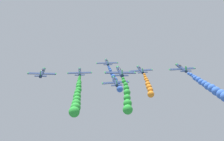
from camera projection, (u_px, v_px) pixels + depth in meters
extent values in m
cylinder|color=navy|center=(107.00, 63.00, 127.53)|extent=(1.10, 9.00, 1.10)
cone|color=#1E8438|center=(106.00, 60.00, 132.43)|extent=(1.05, 1.20, 1.05)
cube|color=navy|center=(107.00, 63.00, 127.17)|extent=(9.20, 1.90, 0.19)
cylinder|color=#1E8438|center=(97.00, 63.00, 126.69)|extent=(0.36, 1.40, 0.36)
cylinder|color=#1E8438|center=(118.00, 63.00, 127.65)|extent=(0.36, 1.40, 0.36)
cube|color=navy|center=(108.00, 65.00, 123.67)|extent=(3.80, 1.20, 0.18)
cube|color=#1E8438|center=(108.00, 62.00, 123.34)|extent=(0.14, 1.10, 1.60)
ellipsoid|color=black|center=(107.00, 61.00, 129.14)|extent=(0.80, 2.20, 0.70)
sphere|color=blue|center=(109.00, 67.00, 120.53)|extent=(0.92, 0.92, 0.92)
sphere|color=blue|center=(110.00, 69.00, 118.38)|extent=(1.18, 1.18, 1.18)
sphere|color=blue|center=(110.00, 70.00, 116.23)|extent=(1.24, 1.24, 1.24)
sphere|color=blue|center=(112.00, 74.00, 114.24)|extent=(1.43, 1.43, 1.43)
sphere|color=blue|center=(113.00, 76.00, 112.18)|extent=(1.75, 1.75, 1.75)
sphere|color=blue|center=(115.00, 80.00, 110.20)|extent=(2.05, 2.05, 2.05)
sphere|color=blue|center=(117.00, 84.00, 108.29)|extent=(2.22, 2.22, 2.22)
sphere|color=blue|center=(120.00, 89.00, 106.47)|extent=(2.41, 2.41, 2.41)
cylinder|color=navy|center=(80.00, 72.00, 113.07)|extent=(1.10, 9.00, 1.10)
cone|color=#1E8438|center=(80.00, 69.00, 117.98)|extent=(1.05, 1.20, 1.05)
cube|color=navy|center=(80.00, 73.00, 112.71)|extent=(9.20, 1.90, 0.20)
cylinder|color=#1E8438|center=(68.00, 73.00, 112.23)|extent=(0.36, 1.40, 0.36)
cylinder|color=#1E8438|center=(91.00, 73.00, 113.20)|extent=(0.36, 1.40, 0.36)
cube|color=navy|center=(80.00, 75.00, 109.21)|extent=(3.80, 1.20, 0.19)
cube|color=#1E8438|center=(80.00, 73.00, 108.89)|extent=(0.14, 1.10, 1.60)
ellipsoid|color=black|center=(80.00, 70.00, 114.68)|extent=(0.80, 2.20, 0.70)
sphere|color=green|center=(80.00, 77.00, 106.65)|extent=(0.87, 0.87, 0.87)
sphere|color=green|center=(79.00, 78.00, 105.07)|extent=(1.10, 1.10, 1.10)
sphere|color=green|center=(79.00, 80.00, 103.55)|extent=(1.32, 1.32, 1.32)
sphere|color=green|center=(79.00, 82.00, 102.03)|extent=(1.63, 1.63, 1.63)
sphere|color=green|center=(79.00, 84.00, 100.45)|extent=(1.82, 1.82, 1.82)
sphere|color=green|center=(79.00, 87.00, 98.95)|extent=(1.96, 1.96, 1.96)
sphere|color=green|center=(79.00, 90.00, 97.51)|extent=(2.12, 2.12, 2.12)
sphere|color=green|center=(78.00, 93.00, 95.99)|extent=(2.21, 2.21, 2.21)
sphere|color=green|center=(77.00, 96.00, 94.56)|extent=(2.59, 2.59, 2.59)
sphere|color=green|center=(77.00, 100.00, 93.11)|extent=(2.61, 2.61, 2.61)
sphere|color=green|center=(76.00, 104.00, 91.67)|extent=(2.96, 2.96, 2.96)
sphere|color=green|center=(76.00, 108.00, 90.22)|extent=(3.25, 3.25, 3.25)
sphere|color=green|center=(74.00, 112.00, 88.77)|extent=(3.44, 3.44, 3.44)
cylinder|color=navy|center=(141.00, 70.00, 116.51)|extent=(1.16, 9.00, 1.16)
cone|color=#1E8438|center=(138.00, 67.00, 121.42)|extent=(1.10, 1.20, 1.10)
cube|color=navy|center=(141.00, 70.00, 116.15)|extent=(9.20, 1.90, 0.68)
cylinder|color=#1E8438|center=(129.00, 71.00, 115.74)|extent=(0.38, 1.40, 0.38)
cylinder|color=#1E8438|center=(152.00, 70.00, 116.57)|extent=(0.38, 1.40, 0.38)
cube|color=navy|center=(143.00, 72.00, 112.65)|extent=(3.80, 1.20, 0.39)
cube|color=#1E8438|center=(143.00, 70.00, 112.32)|extent=(0.23, 1.10, 1.61)
ellipsoid|color=black|center=(140.00, 68.00, 118.12)|extent=(0.84, 2.20, 0.74)
sphere|color=orange|center=(144.00, 74.00, 109.76)|extent=(1.02, 1.02, 1.02)
sphere|color=orange|center=(145.00, 77.00, 107.88)|extent=(1.16, 1.16, 1.16)
sphere|color=orange|center=(146.00, 79.00, 106.03)|extent=(1.43, 1.43, 1.43)
sphere|color=orange|center=(147.00, 81.00, 104.14)|extent=(1.41, 1.41, 1.41)
sphere|color=orange|center=(148.00, 84.00, 102.35)|extent=(1.85, 1.85, 1.85)
sphere|color=orange|center=(149.00, 87.00, 100.54)|extent=(2.05, 2.05, 2.05)
sphere|color=orange|center=(150.00, 90.00, 98.74)|extent=(2.04, 2.04, 2.04)
sphere|color=orange|center=(151.00, 94.00, 96.98)|extent=(2.33, 2.33, 2.33)
cylinder|color=navy|center=(115.00, 82.00, 101.73)|extent=(1.14, 9.00, 1.14)
cone|color=#1E8438|center=(114.00, 78.00, 106.64)|extent=(1.09, 1.20, 1.09)
cube|color=navy|center=(116.00, 82.00, 101.37)|extent=(9.20, 1.90, 0.56)
cylinder|color=#1E8438|center=(102.00, 83.00, 100.94)|extent=(0.37, 1.40, 0.37)
cylinder|color=#1E8438|center=(128.00, 81.00, 101.80)|extent=(0.37, 1.40, 0.37)
cube|color=navy|center=(117.00, 85.00, 97.87)|extent=(3.80, 1.20, 0.34)
cube|color=#1E8438|center=(117.00, 83.00, 97.54)|extent=(0.21, 1.10, 1.60)
ellipsoid|color=black|center=(115.00, 79.00, 103.33)|extent=(0.83, 2.20, 0.73)
cylinder|color=navy|center=(42.00, 73.00, 98.23)|extent=(1.16, 9.00, 1.16)
cone|color=#1E8438|center=(44.00, 69.00, 103.14)|extent=(1.10, 1.20, 1.10)
cube|color=navy|center=(42.00, 74.00, 97.87)|extent=(9.20, 1.90, 0.70)
cylinder|color=#1E8438|center=(28.00, 73.00, 97.33)|extent=(0.38, 1.40, 0.38)
cylinder|color=#1E8438|center=(56.00, 74.00, 98.42)|extent=(0.38, 1.40, 0.38)
cube|color=navy|center=(41.00, 76.00, 94.37)|extent=(3.80, 1.20, 0.39)
cube|color=#1E8438|center=(41.00, 73.00, 94.05)|extent=(0.23, 1.10, 1.61)
ellipsoid|color=black|center=(43.00, 70.00, 99.84)|extent=(0.84, 2.20, 0.74)
cylinder|color=navy|center=(182.00, 68.00, 104.47)|extent=(1.13, 9.00, 1.13)
cone|color=#1E8438|center=(177.00, 65.00, 109.37)|extent=(1.08, 1.20, 1.08)
cube|color=navy|center=(182.00, 69.00, 104.11)|extent=(9.20, 1.90, 0.47)
cylinder|color=#1E8438|center=(170.00, 70.00, 103.67)|extent=(0.37, 1.40, 0.37)
cylinder|color=#1E8438|center=(194.00, 68.00, 104.55)|extent=(0.37, 1.40, 0.37)
cube|color=navy|center=(186.00, 71.00, 100.61)|extent=(3.80, 1.20, 0.30)
cube|color=#1E8438|center=(186.00, 69.00, 100.28)|extent=(0.19, 1.10, 1.60)
ellipsoid|color=black|center=(180.00, 66.00, 106.07)|extent=(0.82, 2.20, 0.73)
sphere|color=blue|center=(189.00, 74.00, 98.05)|extent=(1.02, 1.02, 1.02)
sphere|color=blue|center=(191.00, 75.00, 96.41)|extent=(1.18, 1.18, 1.18)
sphere|color=blue|center=(193.00, 76.00, 94.80)|extent=(1.24, 1.24, 1.24)
sphere|color=blue|center=(195.00, 78.00, 93.18)|extent=(1.63, 1.63, 1.63)
sphere|color=blue|center=(198.00, 80.00, 91.59)|extent=(1.81, 1.81, 1.81)
sphere|color=blue|center=(201.00, 82.00, 90.03)|extent=(1.88, 1.88, 1.88)
sphere|color=blue|center=(205.00, 84.00, 88.46)|extent=(2.04, 2.04, 2.04)
sphere|color=blue|center=(208.00, 86.00, 86.90)|extent=(2.29, 2.29, 2.29)
sphere|color=blue|center=(212.00, 88.00, 85.34)|extent=(2.49, 2.49, 2.49)
sphere|color=blue|center=(216.00, 91.00, 83.84)|extent=(2.69, 2.69, 2.69)
sphere|color=blue|center=(221.00, 94.00, 82.37)|extent=(2.85, 2.85, 2.85)
cylinder|color=navy|center=(120.00, 72.00, 88.35)|extent=(1.14, 9.00, 1.14)
cone|color=#1E8438|center=(118.00, 68.00, 93.25)|extent=(1.08, 1.20, 1.08)
cube|color=navy|center=(120.00, 73.00, 87.99)|extent=(9.20, 1.90, 0.49)
cylinder|color=#1E8438|center=(105.00, 73.00, 87.47)|extent=(0.37, 1.40, 0.37)
cylinder|color=#1E8438|center=(135.00, 73.00, 88.51)|extent=(0.37, 1.40, 0.37)
cube|color=navy|center=(122.00, 75.00, 84.49)|extent=(3.80, 1.20, 0.31)
cube|color=#1E8438|center=(122.00, 72.00, 84.16)|extent=(0.19, 1.10, 1.60)
ellipsoid|color=black|center=(119.00, 69.00, 89.96)|extent=(0.82, 2.20, 0.73)
sphere|color=green|center=(123.00, 79.00, 81.46)|extent=(0.94, 0.94, 0.94)
sphere|color=green|center=(124.00, 81.00, 79.42)|extent=(1.19, 1.19, 1.19)
sphere|color=green|center=(126.00, 84.00, 77.43)|extent=(1.26, 1.26, 1.26)
sphere|color=green|center=(126.00, 88.00, 75.43)|extent=(1.60, 1.60, 1.60)
sphere|color=green|center=(127.00, 93.00, 73.45)|extent=(1.80, 1.80, 1.80)
sphere|color=green|center=(127.00, 98.00, 71.51)|extent=(1.81, 1.81, 1.81)
sphere|color=green|center=(128.00, 104.00, 69.57)|extent=(2.09, 2.09, 2.09)
sphere|color=green|center=(128.00, 110.00, 67.64)|extent=(2.38, 2.38, 2.38)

